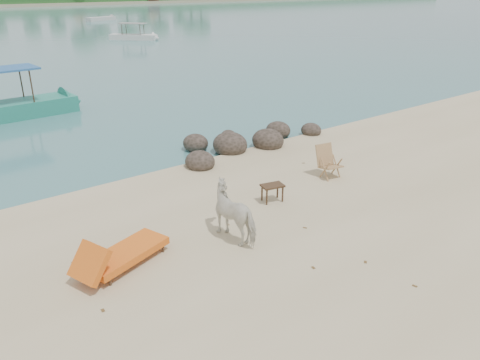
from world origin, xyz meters
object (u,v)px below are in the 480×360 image
object	(u,v)px
cow	(237,213)
deck_chair	(331,163)
boulders	(244,143)
side_table	(272,194)
lounge_chair	(126,250)

from	to	relation	value
cow	deck_chair	xyz separation A→B (m)	(4.42, 1.18, -0.14)
boulders	cow	bearing A→B (deg)	-129.18
boulders	side_table	xyz separation A→B (m)	(-2.18, -4.06, 0.06)
lounge_chair	side_table	bearing A→B (deg)	-12.78
side_table	deck_chair	distance (m)	2.54
side_table	lounge_chair	xyz separation A→B (m)	(-4.41, -0.45, 0.11)
cow	side_table	xyz separation A→B (m)	(1.90, 0.95, -0.39)
deck_chair	cow	bearing A→B (deg)	-154.88
cow	side_table	distance (m)	2.16
cow	side_table	size ratio (longest dim) A/B	2.53
cow	deck_chair	world-z (taller)	cow
boulders	cow	size ratio (longest dim) A/B	4.18
lounge_chair	cow	bearing A→B (deg)	-29.80
boulders	cow	distance (m)	6.47
deck_chair	lounge_chair	bearing A→B (deg)	-164.17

